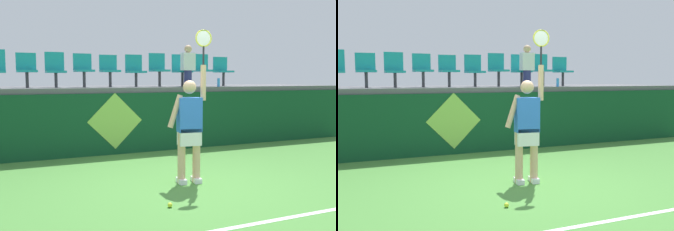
{
  "view_description": "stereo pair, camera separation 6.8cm",
  "coord_description": "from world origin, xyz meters",
  "views": [
    {
      "loc": [
        -2.83,
        -5.4,
        1.73
      ],
      "look_at": [
        -0.0,
        1.09,
        1.04
      ],
      "focal_mm": 41.29,
      "sensor_mm": 36.0,
      "label": 1
    },
    {
      "loc": [
        -2.77,
        -5.43,
        1.73
      ],
      "look_at": [
        -0.0,
        1.09,
        1.04
      ],
      "focal_mm": 41.29,
      "sensor_mm": 36.0,
      "label": 2
    }
  ],
  "objects": [
    {
      "name": "stadium_chair_1",
      "position": [
        -2.26,
        3.93,
        1.95
      ],
      "size": [
        0.44,
        0.42,
        0.8
      ],
      "color": "#38383D",
      "rests_on": "spectator_platform"
    },
    {
      "name": "stadium_chair_7",
      "position": [
        1.62,
        3.93,
        1.98
      ],
      "size": [
        0.44,
        0.42,
        0.85
      ],
      "color": "#38383D",
      "rests_on": "spectator_platform"
    },
    {
      "name": "stadium_chair_4",
      "position": [
        -0.34,
        3.92,
        1.96
      ],
      "size": [
        0.44,
        0.42,
        0.79
      ],
      "color": "#38383D",
      "rests_on": "spectator_platform"
    },
    {
      "name": "spectator_0",
      "position": [
        1.62,
        3.53,
        2.06
      ],
      "size": [
        0.34,
        0.2,
        1.06
      ],
      "color": "navy",
      "rests_on": "spectator_platform"
    },
    {
      "name": "stadium_chair_2",
      "position": [
        -1.63,
        3.93,
        1.96
      ],
      "size": [
        0.44,
        0.42,
        0.83
      ],
      "color": "#38383D",
      "rests_on": "spectator_platform"
    },
    {
      "name": "stadium_chair_9",
      "position": [
        2.89,
        3.92,
        1.97
      ],
      "size": [
        0.44,
        0.42,
        0.81
      ],
      "color": "#38383D",
      "rests_on": "spectator_platform"
    },
    {
      "name": "tennis_ball",
      "position": [
        -0.79,
        -0.79,
        0.03
      ],
      "size": [
        0.07,
        0.07,
        0.07
      ],
      "primitive_type": "sphere",
      "color": "#D1E533",
      "rests_on": "ground_plane"
    },
    {
      "name": "court_back_wall",
      "position": [
        0.0,
        3.1,
        0.7
      ],
      "size": [
        12.66,
        0.2,
        1.39
      ],
      "primitive_type": "cube",
      "color": "#0F4223",
      "rests_on": "ground_plane"
    },
    {
      "name": "spectator_platform",
      "position": [
        0.0,
        4.49,
        1.45
      ],
      "size": [
        12.66,
        2.88,
        0.12
      ],
      "primitive_type": "cube",
      "color": "#56565B",
      "rests_on": "court_back_wall"
    },
    {
      "name": "stadium_chair_8",
      "position": [
        2.27,
        3.93,
        2.01
      ],
      "size": [
        0.44,
        0.42,
        0.87
      ],
      "color": "#38383D",
      "rests_on": "spectator_platform"
    },
    {
      "name": "wall_signage_mount",
      "position": [
        -0.47,
        3.0,
        0.0
      ],
      "size": [
        1.27,
        0.01,
        1.4
      ],
      "color": "#0F4223",
      "rests_on": "ground_plane"
    },
    {
      "name": "court_baseline_stripe",
      "position": [
        0.0,
        -1.74,
        0.0
      ],
      "size": [
        11.39,
        0.08,
        0.01
      ],
      "primitive_type": "cube",
      "color": "white",
      "rests_on": "ground_plane"
    },
    {
      "name": "ground_plane",
      "position": [
        0.0,
        0.0,
        0.0
      ],
      "size": [
        40.0,
        40.0,
        0.0
      ],
      "primitive_type": "plane",
      "color": "#478438"
    },
    {
      "name": "stadium_chair_5",
      "position": [
        0.33,
        3.93,
        1.96
      ],
      "size": [
        0.44,
        0.42,
        0.81
      ],
      "color": "#38383D",
      "rests_on": "spectator_platform"
    },
    {
      "name": "tennis_player",
      "position": [
        0.0,
        0.21,
        0.95
      ],
      "size": [
        0.75,
        0.31,
        2.52
      ],
      "color": "white",
      "rests_on": "ground_plane"
    },
    {
      "name": "stadium_chair_6",
      "position": [
        0.97,
        3.93,
        2.0
      ],
      "size": [
        0.44,
        0.42,
        0.87
      ],
      "color": "#38383D",
      "rests_on": "spectator_platform"
    },
    {
      "name": "water_bottle",
      "position": [
        2.32,
        3.17,
        1.62
      ],
      "size": [
        0.07,
        0.07,
        0.22
      ],
      "primitive_type": "cylinder",
      "color": "#338CE5",
      "rests_on": "spectator_platform"
    },
    {
      "name": "stadium_chair_3",
      "position": [
        -0.97,
        3.93,
        1.97
      ],
      "size": [
        0.44,
        0.42,
        0.81
      ],
      "color": "#38383D",
      "rests_on": "spectator_platform"
    }
  ]
}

